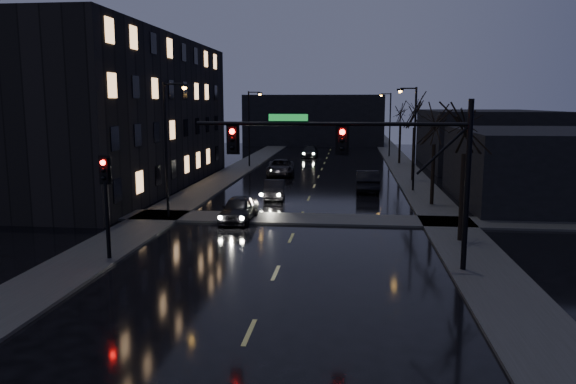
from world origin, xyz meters
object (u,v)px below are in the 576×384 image
(oncoming_car_a, at_px, (239,209))
(oncoming_car_b, at_px, (274,190))
(oncoming_car_c, at_px, (281,167))
(oncoming_car_d, at_px, (310,152))
(lead_car, at_px, (367,180))

(oncoming_car_a, xyz_separation_m, oncoming_car_b, (1.01, 7.86, -0.07))
(oncoming_car_b, distance_m, oncoming_car_c, 13.16)
(oncoming_car_d, xyz_separation_m, lead_car, (6.45, -26.62, 0.13))
(oncoming_car_a, bearing_deg, oncoming_car_c, 92.05)
(oncoming_car_c, height_order, oncoming_car_d, oncoming_car_c)
(oncoming_car_a, distance_m, lead_car, 14.58)
(oncoming_car_b, relative_size, oncoming_car_d, 0.85)
(oncoming_car_a, relative_size, oncoming_car_b, 1.08)
(oncoming_car_b, distance_m, lead_car, 8.10)
(oncoming_car_c, bearing_deg, oncoming_car_a, -93.90)
(oncoming_car_b, height_order, oncoming_car_c, oncoming_car_c)
(oncoming_car_c, bearing_deg, oncoming_car_b, -89.23)
(oncoming_car_c, xyz_separation_m, oncoming_car_d, (1.45, 18.01, -0.07))
(oncoming_car_a, height_order, lead_car, lead_car)
(oncoming_car_c, relative_size, lead_car, 1.10)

